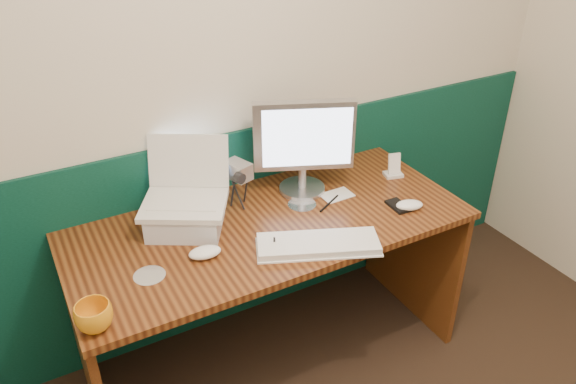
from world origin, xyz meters
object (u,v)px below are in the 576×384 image
mug (94,317)px  desk (271,294)px  laptop (181,177)px  monitor (303,147)px  camcorder (239,183)px  keyboard (318,245)px

mug → desk: bearing=19.8°
laptop → mug: laptop is taller
desk → monitor: bearing=34.0°
monitor → camcorder: monitor is taller
monitor → mug: (-0.98, -0.43, -0.16)m
desk → camcorder: bearing=106.4°
keyboard → mug: 0.82m
monitor → desk: bearing=-122.9°
desk → keyboard: keyboard is taller
laptop → camcorder: 0.29m
desk → keyboard: size_ratio=3.54×
laptop → mug: 0.61m
monitor → laptop: bearing=-152.9°
desk → laptop: (-0.31, 0.12, 0.60)m
laptop → mug: bearing=-108.1°
keyboard → camcorder: 0.45m
keyboard → mug: bearing=-154.9°
keyboard → camcorder: size_ratio=2.10×
desk → mug: 0.89m
keyboard → camcorder: (-0.13, 0.42, 0.09)m
keyboard → camcorder: bearing=130.9°
keyboard → camcorder: camcorder is taller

